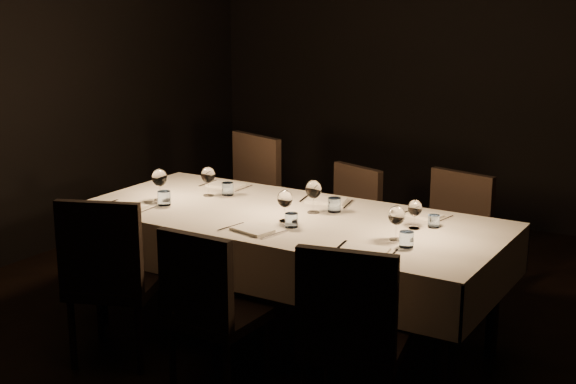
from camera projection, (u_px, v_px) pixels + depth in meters
The scene contains 14 objects.
room at pixel (288, 89), 4.50m from camera, with size 5.01×6.01×3.01m.
dining_table at pixel (288, 227), 4.70m from camera, with size 2.52×1.12×0.76m.
chair_near_left at pixel (110, 273), 4.39m from camera, with size 0.60×0.60×0.97m.
place_setting_near_left at pixel (150, 191), 4.91m from camera, with size 0.37×0.42×0.20m.
chair_near_center at pixel (209, 304), 4.04m from camera, with size 0.43×0.43×0.90m.
place_setting_near_center at pixel (277, 213), 4.46m from camera, with size 0.34×0.40×0.18m.
chair_near_right at pixel (352, 332), 3.65m from camera, with size 0.54×0.54×0.95m.
place_setting_near_right at pixel (390, 231), 4.11m from camera, with size 0.35×0.41×0.19m.
chair_far_left at pixel (243, 201), 5.77m from camera, with size 0.62×0.62×1.03m.
place_setting_far_left at pixel (218, 182), 5.18m from camera, with size 0.34×0.41×0.19m.
chair_far_center at pixel (346, 224), 5.44m from camera, with size 0.54×0.54×0.88m.
place_setting_far_center at pixel (322, 197), 4.79m from camera, with size 0.37×0.42×0.20m.
chair_far_right at pixel (451, 238), 5.08m from camera, with size 0.52×0.52×0.92m.
place_setting_far_right at pixel (422, 214), 4.47m from camera, with size 0.31×0.39×0.16m.
Camera 1 is at (2.33, -3.86, 2.04)m, focal length 50.00 mm.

